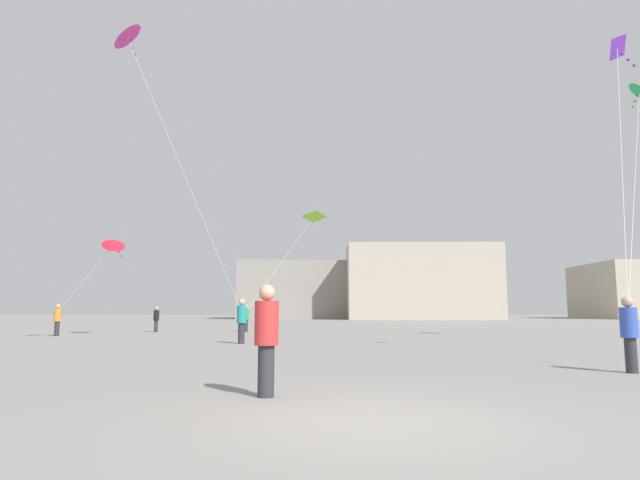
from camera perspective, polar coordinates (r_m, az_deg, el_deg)
ground_plane at (r=7.24m, az=5.90°, el=-18.50°), size 300.00×300.00×0.00m
person_in_blue at (r=14.27m, az=29.68°, el=-8.25°), size 0.37×0.37×1.72m
person_in_black at (r=36.41m, az=-16.79°, el=-7.84°), size 0.35×0.35×1.60m
person_in_teal at (r=23.24m, az=-8.22°, el=-8.19°), size 0.41×0.41×1.86m
person_in_red at (r=9.11m, az=-5.63°, el=-9.85°), size 0.40×0.40×1.82m
person_in_green at (r=35.35m, az=-7.76°, el=-8.01°), size 0.37×0.37×1.71m
person_in_orange at (r=32.87m, az=-25.81°, el=-7.41°), size 0.37×0.37×1.71m
kite_magenta_diamond at (r=23.95m, az=-19.59°, el=19.43°), size 5.11×3.51×11.30m
kite_crimson_diamond at (r=32.33m, az=-20.83°, el=-0.45°), size 3.52×1.53×4.17m
kite_emerald_diamond at (r=29.34m, az=30.46°, el=13.21°), size 8.62×11.61×10.47m
kite_violet_delta at (r=19.76m, az=28.72°, el=16.72°), size 2.78×3.81×8.39m
kite_lime_delta at (r=45.55m, az=-0.71°, el=2.34°), size 5.53×10.46×8.22m
building_left_hall at (r=87.34m, az=-2.36°, el=-5.34°), size 18.97×13.75×8.82m
building_centre_hall at (r=80.49m, az=10.60°, el=-4.39°), size 21.99×10.76×10.68m
building_right_hall at (r=101.29m, az=29.97°, el=-4.66°), size 15.07×18.05×8.76m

